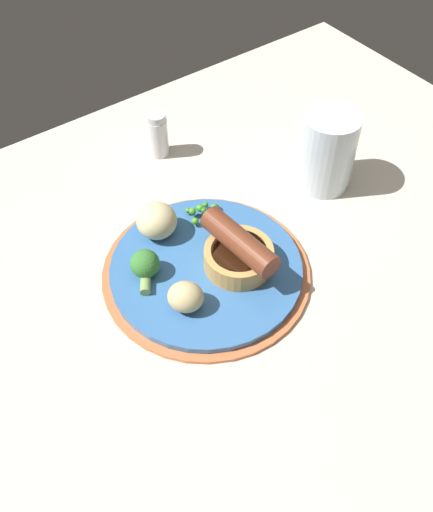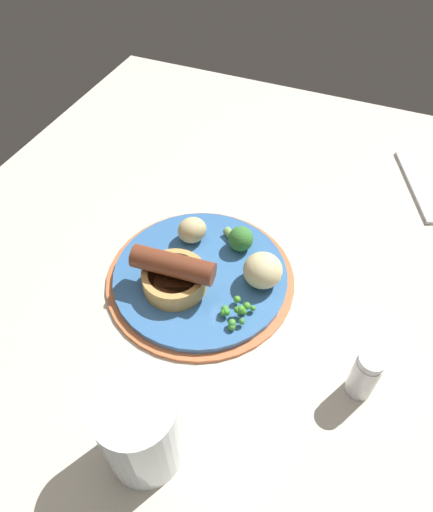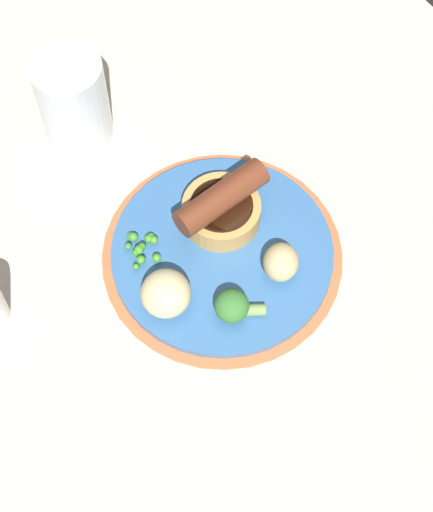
{
  "view_description": "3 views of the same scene",
  "coord_description": "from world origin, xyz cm",
  "px_view_note": "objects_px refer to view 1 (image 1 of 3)",
  "views": [
    {
      "loc": [
        -24.84,
        -34.16,
        57.73
      ],
      "look_at": [
        0.67,
        0.92,
        7.0
      ],
      "focal_mm": 40.0,
      "sensor_mm": 36.0,
      "label": 1
    },
    {
      "loc": [
        35.07,
        19.07,
        51.92
      ],
      "look_at": [
        -1.89,
        3.74,
        6.55
      ],
      "focal_mm": 32.0,
      "sensor_mm": 36.0,
      "label": 2
    },
    {
      "loc": [
        -34.54,
        26.75,
        83.4
      ],
      "look_at": [
        -0.84,
        3.47,
        5.91
      ],
      "focal_mm": 60.0,
      "sensor_mm": 36.0,
      "label": 3
    }
  ],
  "objects_px": {
    "drinking_glass": "(327,151)",
    "dinner_plate": "(206,270)",
    "sausage_pudding": "(240,253)",
    "pea_pile": "(205,211)",
    "potato_chunk_0": "(186,297)",
    "broccoli_floret_near": "(145,265)",
    "salt_shaker": "(158,135)",
    "potato_chunk_1": "(157,221)"
  },
  "relations": [
    {
      "from": "pea_pile",
      "to": "potato_chunk_0",
      "type": "xyz_separation_m",
      "value": [
        -0.1,
        -0.1,
        0.01
      ]
    },
    {
      "from": "broccoli_floret_near",
      "to": "potato_chunk_1",
      "type": "distance_m",
      "value": 0.07
    },
    {
      "from": "broccoli_floret_near",
      "to": "drinking_glass",
      "type": "bearing_deg",
      "value": -55.32
    },
    {
      "from": "salt_shaker",
      "to": "potato_chunk_1",
      "type": "bearing_deg",
      "value": -122.51
    },
    {
      "from": "broccoli_floret_near",
      "to": "salt_shaker",
      "type": "relative_size",
      "value": 0.72
    },
    {
      "from": "potato_chunk_1",
      "to": "drinking_glass",
      "type": "distance_m",
      "value": 0.25
    },
    {
      "from": "potato_chunk_1",
      "to": "drinking_glass",
      "type": "relative_size",
      "value": 0.46
    },
    {
      "from": "dinner_plate",
      "to": "broccoli_floret_near",
      "type": "xyz_separation_m",
      "value": [
        -0.07,
        0.03,
        0.03
      ]
    },
    {
      "from": "potato_chunk_1",
      "to": "salt_shaker",
      "type": "height_order",
      "value": "salt_shaker"
    },
    {
      "from": "drinking_glass",
      "to": "dinner_plate",
      "type": "bearing_deg",
      "value": -169.94
    },
    {
      "from": "drinking_glass",
      "to": "broccoli_floret_near",
      "type": "bearing_deg",
      "value": -178.29
    },
    {
      "from": "pea_pile",
      "to": "drinking_glass",
      "type": "bearing_deg",
      "value": -8.96
    },
    {
      "from": "drinking_glass",
      "to": "salt_shaker",
      "type": "xyz_separation_m",
      "value": [
        -0.15,
        0.19,
        -0.02
      ]
    },
    {
      "from": "potato_chunk_0",
      "to": "pea_pile",
      "type": "bearing_deg",
      "value": 46.26
    },
    {
      "from": "dinner_plate",
      "to": "potato_chunk_0",
      "type": "height_order",
      "value": "potato_chunk_0"
    },
    {
      "from": "sausage_pudding",
      "to": "salt_shaker",
      "type": "xyz_separation_m",
      "value": [
        0.04,
        0.25,
        -0.0
      ]
    },
    {
      "from": "salt_shaker",
      "to": "potato_chunk_0",
      "type": "bearing_deg",
      "value": -116.11
    },
    {
      "from": "pea_pile",
      "to": "drinking_glass",
      "type": "height_order",
      "value": "drinking_glass"
    },
    {
      "from": "dinner_plate",
      "to": "broccoli_floret_near",
      "type": "relative_size",
      "value": 5.13
    },
    {
      "from": "broccoli_floret_near",
      "to": "potato_chunk_0",
      "type": "distance_m",
      "value": 0.07
    },
    {
      "from": "dinner_plate",
      "to": "potato_chunk_0",
      "type": "distance_m",
      "value": 0.07
    },
    {
      "from": "dinner_plate",
      "to": "sausage_pudding",
      "type": "distance_m",
      "value": 0.05
    },
    {
      "from": "potato_chunk_0",
      "to": "drinking_glass",
      "type": "xyz_separation_m",
      "value": [
        0.28,
        0.08,
        0.02
      ]
    },
    {
      "from": "dinner_plate",
      "to": "potato_chunk_0",
      "type": "bearing_deg",
      "value": -146.07
    },
    {
      "from": "dinner_plate",
      "to": "pea_pile",
      "type": "height_order",
      "value": "pea_pile"
    },
    {
      "from": "potato_chunk_1",
      "to": "drinking_glass",
      "type": "height_order",
      "value": "drinking_glass"
    },
    {
      "from": "dinner_plate",
      "to": "potato_chunk_1",
      "type": "xyz_separation_m",
      "value": [
        -0.02,
        0.08,
        0.03
      ]
    },
    {
      "from": "potato_chunk_0",
      "to": "potato_chunk_1",
      "type": "height_order",
      "value": "potato_chunk_1"
    },
    {
      "from": "potato_chunk_1",
      "to": "salt_shaker",
      "type": "bearing_deg",
      "value": 57.49
    },
    {
      "from": "salt_shaker",
      "to": "pea_pile",
      "type": "bearing_deg",
      "value": -100.43
    },
    {
      "from": "potato_chunk_0",
      "to": "salt_shaker",
      "type": "relative_size",
      "value": 0.6
    },
    {
      "from": "pea_pile",
      "to": "drinking_glass",
      "type": "distance_m",
      "value": 0.19
    },
    {
      "from": "sausage_pudding",
      "to": "broccoli_floret_near",
      "type": "distance_m",
      "value": 0.11
    },
    {
      "from": "sausage_pudding",
      "to": "drinking_glass",
      "type": "bearing_deg",
      "value": -76.7
    },
    {
      "from": "broccoli_floret_near",
      "to": "potato_chunk_1",
      "type": "xyz_separation_m",
      "value": [
        0.05,
        0.05,
        0.01
      ]
    },
    {
      "from": "drinking_glass",
      "to": "salt_shaker",
      "type": "height_order",
      "value": "drinking_glass"
    },
    {
      "from": "pea_pile",
      "to": "potato_chunk_1",
      "type": "height_order",
      "value": "potato_chunk_1"
    },
    {
      "from": "pea_pile",
      "to": "potato_chunk_0",
      "type": "relative_size",
      "value": 1.15
    },
    {
      "from": "sausage_pudding",
      "to": "potato_chunk_0",
      "type": "xyz_separation_m",
      "value": [
        -0.09,
        -0.01,
        -0.01
      ]
    },
    {
      "from": "pea_pile",
      "to": "broccoli_floret_near",
      "type": "bearing_deg",
      "value": -161.61
    },
    {
      "from": "sausage_pudding",
      "to": "drinking_glass",
      "type": "xyz_separation_m",
      "value": [
        0.2,
        0.06,
        0.02
      ]
    },
    {
      "from": "potato_chunk_0",
      "to": "salt_shaker",
      "type": "bearing_deg",
      "value": 63.89
    }
  ]
}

